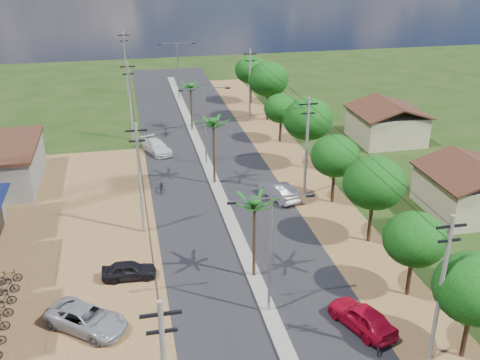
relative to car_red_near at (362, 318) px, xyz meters
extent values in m
plane|color=black|center=(-5.00, 2.60, -0.78)|extent=(160.00, 160.00, 0.00)
cube|color=black|center=(-5.00, 17.60, -0.76)|extent=(12.00, 110.00, 0.04)
cube|color=#605E56|center=(-5.00, 20.60, -0.69)|extent=(1.00, 90.00, 0.18)
cube|color=brown|center=(-20.00, 10.60, -0.76)|extent=(18.00, 46.00, 0.04)
cube|color=brown|center=(3.50, 17.60, -0.76)|extent=(5.00, 90.00, 0.03)
cube|color=tan|center=(15.00, 12.60, 0.87)|extent=(7.00, 7.00, 3.30)
cube|color=tan|center=(16.00, 30.60, 0.87)|extent=(7.00, 7.00, 3.30)
cylinder|color=black|center=(4.50, -3.40, 1.32)|extent=(0.28, 0.28, 4.20)
ellipsoid|color=#083309|center=(4.50, -3.40, 3.72)|extent=(4.40, 4.40, 3.74)
cylinder|color=black|center=(4.30, 2.60, 1.15)|extent=(0.28, 0.28, 3.85)
ellipsoid|color=#083309|center=(4.30, 2.60, 3.35)|extent=(4.00, 4.00, 3.40)
cylinder|color=black|center=(4.70, 9.60, 1.50)|extent=(0.28, 0.28, 4.55)
ellipsoid|color=#083309|center=(4.70, 9.60, 4.10)|extent=(4.60, 4.60, 3.91)
cylinder|color=black|center=(4.40, 16.60, 1.25)|extent=(0.28, 0.28, 4.06)
ellipsoid|color=#083309|center=(4.40, 16.60, 3.57)|extent=(4.20, 4.20, 3.57)
cylinder|color=black|center=(4.60, 24.60, 1.60)|extent=(0.28, 0.28, 4.76)
ellipsoid|color=#083309|center=(4.60, 24.60, 4.32)|extent=(4.80, 4.80, 4.08)
cylinder|color=black|center=(4.20, 32.60, 1.04)|extent=(0.28, 0.28, 3.64)
ellipsoid|color=#083309|center=(4.20, 32.60, 3.12)|extent=(3.80, 3.80, 3.23)
cylinder|color=black|center=(4.80, 40.60, 1.67)|extent=(0.28, 0.28, 4.90)
ellipsoid|color=#083309|center=(4.80, 40.60, 4.47)|extent=(5.00, 5.00, 4.25)
cylinder|color=black|center=(4.50, 48.60, 1.39)|extent=(0.28, 0.28, 4.34)
ellipsoid|color=#083309|center=(4.50, 48.60, 3.87)|extent=(4.40, 4.40, 3.74)
cylinder|color=black|center=(-5.00, 6.60, 2.12)|extent=(0.22, 0.22, 5.80)
cylinder|color=black|center=(-5.00, 22.60, 2.32)|extent=(0.22, 0.22, 6.20)
cylinder|color=black|center=(-5.00, 38.60, 1.97)|extent=(0.22, 0.22, 5.50)
cylinder|color=gray|center=(-5.00, 2.60, 3.22)|extent=(0.16, 0.16, 8.00)
cube|color=gray|center=(-3.80, 2.60, 7.12)|extent=(2.40, 0.08, 0.08)
cube|color=gray|center=(-6.20, 2.60, 7.12)|extent=(2.40, 0.08, 0.08)
cube|color=black|center=(-2.70, 2.60, 7.02)|extent=(0.50, 0.18, 0.12)
cube|color=black|center=(-7.30, 2.60, 7.02)|extent=(0.50, 0.18, 0.12)
cylinder|color=gray|center=(-5.00, 27.60, 3.22)|extent=(0.16, 0.16, 8.00)
cube|color=gray|center=(-3.80, 27.60, 7.12)|extent=(2.40, 0.08, 0.08)
cube|color=gray|center=(-6.20, 27.60, 7.12)|extent=(2.40, 0.08, 0.08)
cube|color=black|center=(-2.70, 27.60, 7.02)|extent=(0.50, 0.18, 0.12)
cube|color=black|center=(-7.30, 27.60, 7.02)|extent=(0.50, 0.18, 0.12)
cylinder|color=gray|center=(-5.00, 52.60, 3.22)|extent=(0.16, 0.16, 8.00)
cube|color=gray|center=(-3.80, 52.60, 7.12)|extent=(2.40, 0.08, 0.08)
cube|color=gray|center=(-6.20, 52.60, 7.12)|extent=(2.40, 0.08, 0.08)
cube|color=black|center=(-2.70, 52.60, 7.02)|extent=(0.50, 0.18, 0.12)
cube|color=black|center=(-7.30, 52.60, 7.02)|extent=(0.50, 0.18, 0.12)
cube|color=black|center=(-12.00, -7.40, 7.62)|extent=(1.60, 0.12, 0.12)
cube|color=black|center=(-12.00, -7.40, 6.82)|extent=(1.20, 0.12, 0.12)
cylinder|color=#605E56|center=(-12.00, 14.60, 3.72)|extent=(0.24, 0.24, 9.00)
cube|color=black|center=(-12.00, 14.60, 7.62)|extent=(1.60, 0.12, 0.12)
cube|color=black|center=(-12.00, 14.60, 6.82)|extent=(1.20, 0.12, 0.12)
cylinder|color=#605E56|center=(-12.00, 36.60, 3.72)|extent=(0.24, 0.24, 9.00)
cube|color=black|center=(-12.00, 36.60, 7.62)|extent=(1.60, 0.12, 0.12)
cube|color=black|center=(-12.00, 36.60, 6.82)|extent=(1.20, 0.12, 0.12)
cylinder|color=#605E56|center=(-12.00, 57.60, 3.72)|extent=(0.24, 0.24, 9.00)
cube|color=black|center=(-12.00, 57.60, 7.62)|extent=(1.60, 0.12, 0.12)
cube|color=black|center=(-12.00, 57.60, 6.82)|extent=(1.20, 0.12, 0.12)
cylinder|color=#605E56|center=(2.50, -3.40, 3.72)|extent=(0.24, 0.24, 9.00)
cube|color=black|center=(2.50, -3.40, 7.62)|extent=(1.60, 0.12, 0.12)
cube|color=black|center=(2.50, -3.40, 6.82)|extent=(1.20, 0.12, 0.12)
cylinder|color=#605E56|center=(2.50, 18.60, 3.72)|extent=(0.24, 0.24, 9.00)
cube|color=black|center=(2.50, 18.60, 7.62)|extent=(1.60, 0.12, 0.12)
cube|color=black|center=(2.50, 18.60, 6.82)|extent=(1.20, 0.12, 0.12)
cylinder|color=#605E56|center=(2.50, 40.60, 3.72)|extent=(0.24, 0.24, 9.00)
cube|color=black|center=(2.50, 40.60, 7.62)|extent=(1.60, 0.12, 0.12)
cube|color=black|center=(2.50, 40.60, 6.82)|extent=(1.20, 0.12, 0.12)
imported|color=maroon|center=(0.00, 0.00, 0.00)|extent=(3.36, 4.92, 1.56)
imported|color=gray|center=(0.00, 18.17, -0.05)|extent=(2.92, 4.70, 1.46)
imported|color=#B7B7B3|center=(-9.71, 31.90, -0.10)|extent=(3.47, 5.04, 1.36)
imported|color=gray|center=(-15.93, 3.33, -0.07)|extent=(5.43, 5.00, 1.41)
imported|color=black|center=(-13.31, 8.22, -0.15)|extent=(3.71, 1.61, 1.25)
imported|color=black|center=(0.20, -1.83, -0.29)|extent=(1.35, 1.95, 0.97)
imported|color=black|center=(-10.00, 21.92, -0.27)|extent=(0.92, 1.99, 1.01)
imported|color=black|center=(-8.24, 37.20, -0.32)|extent=(0.60, 1.55, 0.91)
imported|color=black|center=(-21.17, 6.68, -0.28)|extent=(1.73, 0.86, 1.00)
imported|color=black|center=(-21.17, 7.98, -0.28)|extent=(1.73, 0.86, 1.00)
imported|color=black|center=(-21.17, 9.28, -0.28)|extent=(1.73, 0.86, 1.00)
camera|label=1|loc=(-12.67, -24.91, 20.72)|focal=42.00mm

